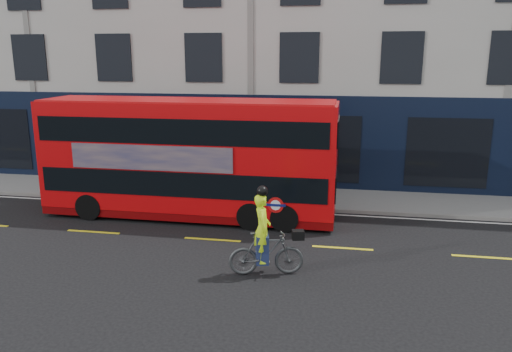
# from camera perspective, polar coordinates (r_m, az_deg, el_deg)

# --- Properties ---
(ground) EXTENTS (120.00, 120.00, 0.00)m
(ground) POSITION_cam_1_polar(r_m,az_deg,el_deg) (14.39, -6.56, -9.34)
(ground) COLOR black
(ground) RESTS_ON ground
(pavement) EXTENTS (60.00, 3.00, 0.12)m
(pavement) POSITION_cam_1_polar(r_m,az_deg,el_deg) (20.33, -1.36, -2.17)
(pavement) COLOR gray
(pavement) RESTS_ON ground
(kerb) EXTENTS (60.00, 0.12, 0.13)m
(kerb) POSITION_cam_1_polar(r_m,az_deg,el_deg) (18.92, -2.26, -3.37)
(kerb) COLOR slate
(kerb) RESTS_ON ground
(building_terrace) EXTENTS (50.00, 10.07, 15.00)m
(building_terrace) POSITION_cam_1_polar(r_m,az_deg,el_deg) (25.98, 1.50, 17.80)
(building_terrace) COLOR beige
(building_terrace) RESTS_ON ground
(road_edge_line) EXTENTS (58.00, 0.10, 0.01)m
(road_edge_line) POSITION_cam_1_polar(r_m,az_deg,el_deg) (18.66, -2.45, -3.82)
(road_edge_line) COLOR silver
(road_edge_line) RESTS_ON ground
(lane_dashes) EXTENTS (58.00, 0.12, 0.01)m
(lane_dashes) POSITION_cam_1_polar(r_m,az_deg,el_deg) (15.73, -4.99, -7.25)
(lane_dashes) COLOR yellow
(lane_dashes) RESTS_ON ground
(bus) EXTENTS (10.29, 2.43, 4.13)m
(bus) POSITION_cam_1_polar(r_m,az_deg,el_deg) (17.54, -7.57, 2.08)
(bus) COLOR red
(bus) RESTS_ON ground
(cyclist) EXTENTS (2.03, 0.99, 2.41)m
(cyclist) POSITION_cam_1_polar(r_m,az_deg,el_deg) (13.03, 1.07, -7.96)
(cyclist) COLOR #484C4E
(cyclist) RESTS_ON ground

